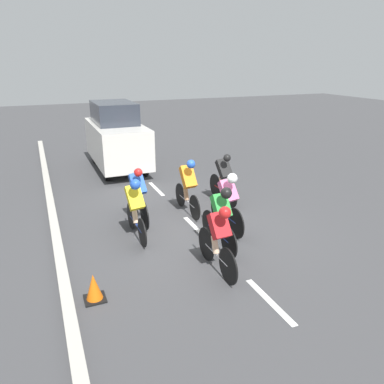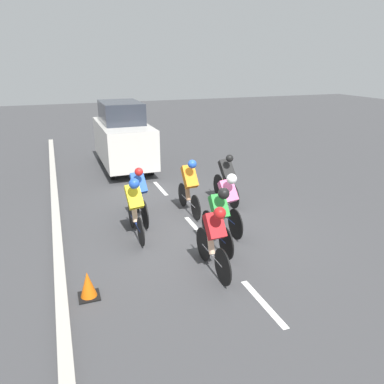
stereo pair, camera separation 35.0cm
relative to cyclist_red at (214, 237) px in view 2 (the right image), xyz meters
name	(u,v)px [view 2 (the right image)]	position (x,y,z in m)	size (l,w,h in m)	color
ground_plane	(197,230)	(-0.41, -1.92, -0.76)	(60.00, 60.00, 0.00)	#424244
lane_stripe_near	(263,303)	(-0.41, 1.17, -0.76)	(0.12, 1.40, 0.01)	white
lane_stripe_mid	(196,228)	(-0.41, -2.03, -0.76)	(0.12, 1.40, 0.01)	white
lane_stripe_far	(160,188)	(-0.41, -5.23, -0.76)	(0.12, 1.40, 0.01)	white
curb	(58,247)	(2.79, -2.03, -0.69)	(0.20, 23.96, 0.14)	#B7B2A8
cyclist_red	(214,237)	(0.00, 0.00, 0.00)	(0.34, 1.65, 1.46)	black
cyclist_green	(219,216)	(-0.46, -0.83, 0.03)	(0.33, 1.65, 1.49)	black
cyclist_orange	(189,185)	(-0.58, -2.95, 0.05)	(0.34, 1.70, 1.54)	black
cyclist_yellow	(135,205)	(1.07, -2.03, 0.04)	(0.37, 1.67, 1.51)	black
cyclist_black	(226,177)	(-1.83, -3.33, 0.00)	(0.38, 1.68, 1.49)	black
cyclist_blue	(139,193)	(0.77, -2.90, 0.00)	(0.37, 1.75, 1.49)	black
cyclist_pink	(228,201)	(-1.03, -1.58, 0.03)	(0.38, 1.67, 1.52)	black
support_car	(123,137)	(0.20, -8.04, 0.44)	(1.70, 3.98, 2.46)	black
traffic_cone	(88,285)	(2.34, -0.03, -0.53)	(0.36, 0.36, 0.49)	black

